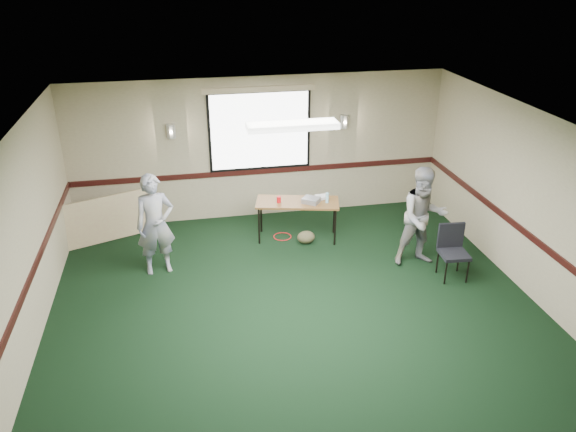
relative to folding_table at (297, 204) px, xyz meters
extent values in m
plane|color=black|center=(-0.48, -2.85, -0.67)|extent=(8.00, 8.00, 0.00)
plane|color=tan|center=(-0.48, 1.15, 0.68)|extent=(7.00, 0.00, 7.00)
plane|color=tan|center=(-3.98, -2.85, 0.68)|extent=(0.00, 8.00, 8.00)
plane|color=tan|center=(3.02, -2.85, 0.68)|extent=(0.00, 8.00, 8.00)
plane|color=silver|center=(-0.48, -2.85, 2.03)|extent=(8.00, 8.00, 0.00)
cube|color=black|center=(-0.48, 1.14, 0.23)|extent=(7.00, 0.03, 0.10)
cube|color=black|center=(-3.96, -2.85, 0.23)|extent=(0.03, 8.00, 0.10)
cube|color=black|center=(3.01, -2.85, 0.23)|extent=(0.03, 8.00, 0.10)
cube|color=black|center=(-0.48, 1.13, 1.03)|extent=(1.90, 0.01, 1.50)
cube|color=white|center=(-0.48, 1.12, 1.03)|extent=(1.80, 0.02, 1.40)
cube|color=#C7B18C|center=(-0.48, 1.12, 1.80)|extent=(2.05, 0.08, 0.10)
cylinder|color=silver|center=(-2.08, 1.09, 1.13)|extent=(0.16, 0.16, 0.25)
cylinder|color=silver|center=(1.12, 1.09, 1.13)|extent=(0.16, 0.16, 0.25)
cube|color=white|center=(-0.48, -1.85, 1.97)|extent=(1.20, 0.32, 0.08)
cube|color=brown|center=(0.00, 0.00, 0.03)|extent=(1.54, 0.90, 0.04)
cylinder|color=black|center=(-0.70, -0.07, -0.33)|extent=(0.03, 0.03, 0.68)
cylinder|color=black|center=(0.59, -0.38, -0.33)|extent=(0.03, 0.03, 0.68)
cylinder|color=black|center=(-0.59, 0.38, -0.33)|extent=(0.03, 0.03, 0.68)
cylinder|color=black|center=(0.70, 0.07, -0.33)|extent=(0.03, 0.03, 0.68)
cube|color=gray|center=(0.22, -0.10, 0.10)|extent=(0.36, 0.35, 0.09)
cube|color=silver|center=(0.45, 0.05, 0.08)|extent=(0.23, 0.19, 0.05)
cylinder|color=red|center=(-0.33, 0.02, 0.11)|extent=(0.07, 0.07, 0.11)
cylinder|color=#8FD2EA|center=(0.50, -0.15, 0.14)|extent=(0.05, 0.05, 0.18)
ellipsoid|color=#413F25|center=(0.11, -0.22, -0.56)|extent=(0.36, 0.30, 0.23)
torus|color=red|center=(-0.25, 0.09, -0.66)|extent=(0.35, 0.35, 0.02)
cube|color=tan|center=(-3.33, 0.63, -0.27)|extent=(1.53, 0.77, 0.79)
cube|color=black|center=(2.11, -1.80, -0.25)|extent=(0.45, 0.45, 0.06)
cube|color=black|center=(2.13, -1.60, -0.02)|extent=(0.42, 0.08, 0.42)
cylinder|color=black|center=(1.92, -1.97, -0.47)|extent=(0.03, 0.03, 0.39)
cylinder|color=black|center=(2.28, -1.99, -0.47)|extent=(0.03, 0.03, 0.39)
cylinder|color=black|center=(1.95, -1.61, -0.47)|extent=(0.03, 0.03, 0.39)
cylinder|color=black|center=(2.30, -1.64, -0.47)|extent=(0.03, 0.03, 0.39)
imported|color=#39457F|center=(-2.42, -0.68, 0.16)|extent=(0.66, 0.49, 1.65)
imported|color=#6C7CA9|center=(1.79, -1.26, 0.17)|extent=(0.82, 0.65, 1.67)
camera|label=1|loc=(-1.92, -8.80, 4.02)|focal=35.00mm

